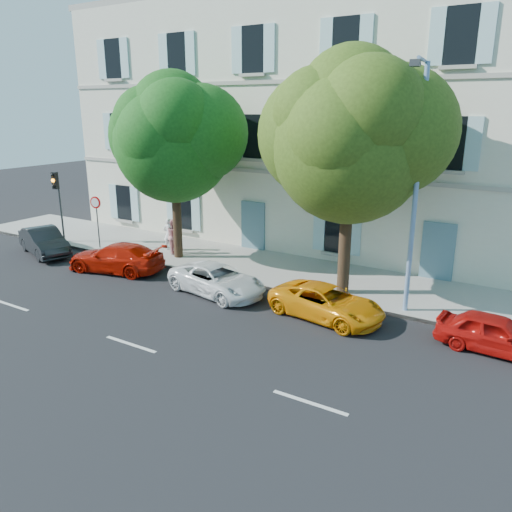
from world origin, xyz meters
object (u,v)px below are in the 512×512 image
Objects in this scene: tree_right at (350,146)px; road_sign at (96,211)px; traffic_light at (57,192)px; car_yellow_supercar at (327,302)px; car_red_hatchback at (496,334)px; car_red_coupe at (116,258)px; car_white_coupe at (217,280)px; pedestrian_a at (169,234)px; pedestrian_b at (174,236)px; street_lamp at (416,177)px; car_dark_sedan at (44,241)px; tree_left at (174,144)px.

tree_right is 3.29× the size of road_sign.
traffic_light is at bearing -175.57° from road_sign.
car_red_hatchback reaches higher than car_yellow_supercar.
tree_right reaches higher than traffic_light.
car_white_coupe is (5.37, 0.07, -0.06)m from car_red_coupe.
pedestrian_a reaches higher than car_white_coupe.
road_sign reaches higher than pedestrian_a.
car_red_coupe is 2.59× the size of pedestrian_b.
car_white_coupe is at bearing 78.88° from car_red_coupe.
car_yellow_supercar is (4.52, 0.07, -0.01)m from car_white_coupe.
road_sign is 3.77m from pedestrian_a.
car_white_coupe is at bearing -151.25° from tree_right.
pedestrian_b is (-9.25, 3.03, 0.43)m from car_yellow_supercar.
car_yellow_supercar is 5.01m from street_lamp.
street_lamp is at bearing 86.20° from car_red_coupe.
street_lamp is at bearing 153.65° from pedestrian_a.
car_yellow_supercar is 15.92m from traffic_light.
car_dark_sedan is 1.09× the size of traffic_light.
tree_right is 5.10× the size of pedestrian_b.
car_red_coupe is at bearing -113.15° from tree_left.
tree_right is 15.64m from traffic_light.
traffic_light is (-15.37, -0.64, -2.85)m from tree_right.
tree_left is at bearing 145.01° from car_red_coupe.
car_yellow_supercar is at bearing -78.85° from car_white_coupe.
tree_left is 4.84× the size of pedestrian_b.
car_red_coupe is at bearing 101.05° from car_white_coupe.
car_dark_sedan reaches higher than car_yellow_supercar.
car_yellow_supercar is 10.41m from pedestrian_a.
car_dark_sedan is 20.08m from car_red_hatchback.
street_lamp is (6.73, 1.64, 4.20)m from car_white_coupe.
pedestrian_b reaches higher than car_red_hatchback.
pedestrian_b is at bearing 134.35° from pedestrian_a.
car_dark_sedan is 2.83m from traffic_light.
car_white_coupe is 0.50× the size of street_lamp.
road_sign is at bearing 88.08° from car_white_coupe.
pedestrian_b is at bearing 17.61° from road_sign.
car_red_hatchback is (20.07, 0.38, -0.08)m from car_dark_sedan.
car_red_coupe is at bearing 121.01° from pedestrian_b.
car_white_coupe is at bearing -12.24° from road_sign.
traffic_light reaches higher than pedestrian_a.
tree_left is 4.62m from pedestrian_a.
street_lamp is at bearing -64.75° from car_dark_sedan.
car_red_hatchback is 7.74m from tree_right.
car_red_hatchback is 2.12× the size of pedestrian_a.
road_sign is 1.65× the size of pedestrian_a.
car_red_coupe is 1.07× the size of car_yellow_supercar.
car_yellow_supercar is at bearing -16.90° from tree_left.
traffic_light is at bearing 54.90° from pedestrian_b.
road_sign reaches higher than car_dark_sedan.
road_sign is at bearing 7.26° from pedestrian_a.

